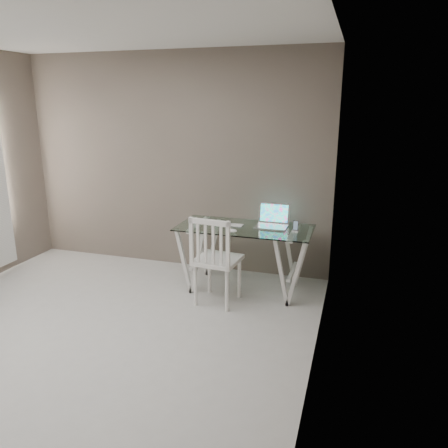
# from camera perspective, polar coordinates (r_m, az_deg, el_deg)

# --- Properties ---
(room) EXTENTS (4.50, 4.52, 2.71)m
(room) POSITION_cam_1_polar(r_m,az_deg,el_deg) (3.69, -21.86, 8.70)
(room) COLOR #AEACA7
(room) RESTS_ON ground
(desk) EXTENTS (1.50, 0.70, 0.75)m
(desk) POSITION_cam_1_polar(r_m,az_deg,el_deg) (4.99, 2.68, -4.42)
(desk) COLOR silver
(desk) RESTS_ON ground
(chair) EXTENTS (0.49, 0.49, 0.98)m
(chair) POSITION_cam_1_polar(r_m,az_deg,el_deg) (4.55, -1.24, -4.31)
(chair) COLOR white
(chair) RESTS_ON ground
(laptop) EXTENTS (0.35, 0.30, 0.24)m
(laptop) POSITION_cam_1_polar(r_m,az_deg,el_deg) (4.93, 6.35, 0.41)
(laptop) COLOR silver
(laptop) RESTS_ON desk
(keyboard) EXTENTS (0.31, 0.13, 0.01)m
(keyboard) POSITION_cam_1_polar(r_m,az_deg,el_deg) (4.94, 0.79, -0.12)
(keyboard) COLOR silver
(keyboard) RESTS_ON desk
(mouse) EXTENTS (0.12, 0.07, 0.04)m
(mouse) POSITION_cam_1_polar(r_m,az_deg,el_deg) (4.66, 0.98, -0.88)
(mouse) COLOR white
(mouse) RESTS_ON desk
(phone_dock) EXTENTS (0.07, 0.07, 0.12)m
(phone_dock) POSITION_cam_1_polar(r_m,az_deg,el_deg) (4.75, 9.31, -0.61)
(phone_dock) COLOR white
(phone_dock) RESTS_ON desk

